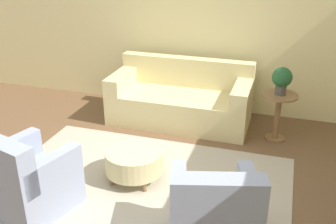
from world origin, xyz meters
TOP-DOWN VIEW (x-y plane):
  - ground_plane at (0.00, 0.00)m, footprint 16.00×16.00m
  - wall_back at (0.00, 2.61)m, footprint 9.09×0.12m
  - rug at (0.00, 0.00)m, footprint 3.40×2.35m
  - couch at (-0.07, 1.92)m, footprint 2.15×0.98m
  - armchair_left at (-0.99, -0.74)m, footprint 0.96×0.96m
  - armchair_right at (0.99, -0.74)m, footprint 0.96×0.96m
  - ottoman_table at (-0.14, 0.13)m, footprint 0.69×0.69m
  - side_table at (1.41, 1.71)m, footprint 0.50×0.50m
  - potted_plant_on_side_table at (1.41, 1.71)m, footprint 0.28×0.28m

SIDE VIEW (x-z plane):
  - ground_plane at x=0.00m, z-range 0.00..0.00m
  - rug at x=0.00m, z-range 0.00..0.01m
  - ottoman_table at x=-0.14m, z-range 0.07..0.45m
  - couch at x=-0.07m, z-range -0.13..0.81m
  - armchair_left at x=-0.99m, z-range -0.10..0.83m
  - armchair_right at x=0.99m, z-range -0.10..0.83m
  - side_table at x=1.41m, z-range 0.12..0.82m
  - potted_plant_on_side_table at x=1.41m, z-range 0.73..1.12m
  - wall_back at x=0.00m, z-range 0.00..2.80m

